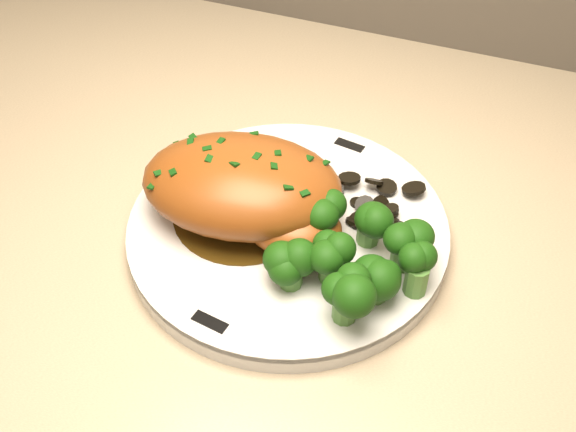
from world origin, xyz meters
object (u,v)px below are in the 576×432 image
(counter, at_px, (229,403))
(chicken_breast, at_px, (248,190))
(broccoli_florets, at_px, (358,256))
(plate, at_px, (288,231))

(counter, xyz_separation_m, chicken_breast, (0.08, -0.06, 0.50))
(chicken_breast, distance_m, broccoli_florets, 0.11)
(plate, bearing_deg, chicken_breast, -173.19)
(counter, bearing_deg, chicken_breast, -38.47)
(counter, distance_m, plate, 0.47)
(counter, xyz_separation_m, broccoli_florets, (0.19, -0.09, 0.49))
(broccoli_florets, bearing_deg, plate, 153.49)
(counter, bearing_deg, broccoli_florets, -26.72)
(broccoli_florets, bearing_deg, counter, 153.28)
(counter, height_order, plate, counter)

